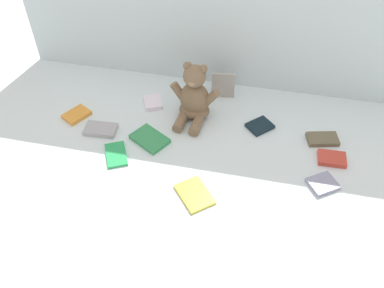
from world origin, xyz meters
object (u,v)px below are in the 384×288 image
at_px(book_case_1, 101,129).
at_px(book_case_10, 323,184).
at_px(book_case_3, 332,159).
at_px(book_case_0, 150,139).
at_px(book_case_9, 116,155).
at_px(book_case_6, 153,103).
at_px(book_case_7, 223,85).
at_px(book_case_5, 77,115).
at_px(book_case_8, 260,126).
at_px(teddy_bear, 194,98).
at_px(book_case_4, 322,139).
at_px(book_case_2, 195,194).

height_order(book_case_1, book_case_10, book_case_1).
bearing_deg(book_case_3, book_case_0, 91.40).
bearing_deg(book_case_9, book_case_3, 164.20).
relative_size(book_case_6, book_case_7, 0.79).
bearing_deg(book_case_5, book_case_8, -143.90).
relative_size(book_case_7, book_case_10, 1.22).
bearing_deg(teddy_bear, book_case_10, -22.29).
relative_size(teddy_bear, book_case_0, 1.77).
distance_m(book_case_1, book_case_3, 0.90).
relative_size(book_case_4, book_case_9, 0.94).
bearing_deg(book_case_3, book_case_10, 163.30).
bearing_deg(book_case_1, book_case_8, -79.67).
relative_size(book_case_0, book_case_8, 1.45).
distance_m(book_case_3, book_case_9, 0.81).
bearing_deg(book_case_8, book_case_6, 39.26).
bearing_deg(book_case_0, book_case_1, 117.83).
height_order(teddy_bear, book_case_3, teddy_bear).
xyz_separation_m(teddy_bear, book_case_7, (0.09, 0.15, -0.03)).
xyz_separation_m(book_case_0, book_case_3, (0.69, 0.04, 0.00)).
distance_m(book_case_6, book_case_9, 0.32).
height_order(book_case_0, book_case_2, book_case_0).
relative_size(teddy_bear, book_case_8, 2.58).
bearing_deg(book_case_6, book_case_8, -29.90).
bearing_deg(teddy_bear, book_case_5, -162.08).
height_order(book_case_2, book_case_8, book_case_8).
relative_size(book_case_4, book_case_7, 1.03).
relative_size(teddy_bear, book_case_7, 2.16).
distance_m(book_case_5, book_case_7, 0.63).
distance_m(book_case_3, book_case_8, 0.31).
height_order(book_case_3, book_case_8, book_case_3).
relative_size(book_case_8, book_case_9, 0.77).
xyz_separation_m(book_case_4, book_case_6, (-0.71, 0.08, 0.00)).
bearing_deg(book_case_8, book_case_5, 52.36).
xyz_separation_m(teddy_bear, book_case_3, (0.55, -0.14, -0.08)).
distance_m(teddy_bear, book_case_4, 0.53).
xyz_separation_m(teddy_bear, book_case_9, (-0.24, -0.29, -0.09)).
height_order(book_case_1, book_case_3, same).
relative_size(book_case_6, book_case_8, 0.95).
xyz_separation_m(book_case_5, book_case_8, (0.75, 0.09, -0.00)).
bearing_deg(book_case_3, book_case_9, 98.41).
bearing_deg(book_case_3, book_case_4, 16.51).
height_order(book_case_0, book_case_9, book_case_0).
relative_size(book_case_6, book_case_10, 0.97).
bearing_deg(teddy_bear, book_case_3, -8.95).
bearing_deg(book_case_10, book_case_6, 32.35).
xyz_separation_m(book_case_2, book_case_7, (0.01, 0.56, 0.05)).
xyz_separation_m(book_case_3, book_case_10, (-0.03, -0.13, -0.00)).
bearing_deg(book_case_2, book_case_3, -10.13).
bearing_deg(book_case_0, book_case_4, -47.26).
height_order(teddy_bear, book_case_8, teddy_bear).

